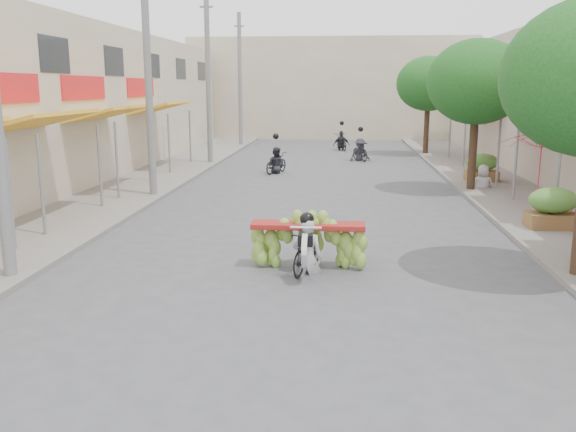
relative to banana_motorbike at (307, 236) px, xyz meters
The scene contains 17 objects.
ground 4.24m from the banana_motorbike, 92.79° to the right, with size 120.00×120.00×0.00m, color #4E4F53.
sidewalk_left 13.02m from the banana_motorbike, 123.65° to the left, with size 4.00×60.00×0.12m, color slate.
sidewalk_right 12.80m from the banana_motorbike, 57.87° to the left, with size 4.00×60.00×0.12m, color slate.
far_building 33.94m from the banana_motorbike, 90.35° to the left, with size 20.00×6.00×7.00m, color beige.
utility_pole_mid 10.18m from the banana_motorbike, 125.62° to the left, with size 0.60×0.24×8.00m.
utility_pole_far 18.04m from the banana_motorbike, 108.42° to the left, with size 0.60×0.24×8.00m.
utility_pole_back 26.63m from the banana_motorbike, 102.24° to the left, with size 0.60×0.24×8.00m.
street_tree_mid 11.53m from the banana_motorbike, 62.12° to the left, with size 3.40×3.40×5.25m.
street_tree_far 22.64m from the banana_motorbike, 76.61° to the left, with size 3.40×3.40×5.25m.
produce_crate_mid 7.11m from the banana_motorbike, 32.52° to the left, with size 1.20×0.88×1.16m.
produce_crate_far 13.26m from the banana_motorbike, 63.11° to the left, with size 1.20×0.88×1.16m.
banana_motorbike is the anchor object (origin of this frame).
market_umbrella 7.15m from the banana_motorbike, 35.10° to the left, with size 2.74×2.74×1.95m.
pedestrian 11.80m from the banana_motorbike, 60.99° to the left, with size 0.80×0.48×1.60m.
bg_motorbike_a 14.14m from the banana_motorbike, 98.69° to the left, with size 1.14×1.68×1.95m.
bg_motorbike_b 18.85m from the banana_motorbike, 85.21° to the left, with size 1.19×1.68×1.95m.
bg_motorbike_c 23.95m from the banana_motorbike, 88.47° to the left, with size 1.08×1.78×1.95m.
Camera 1 is at (0.85, -7.63, 3.63)m, focal length 38.00 mm.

